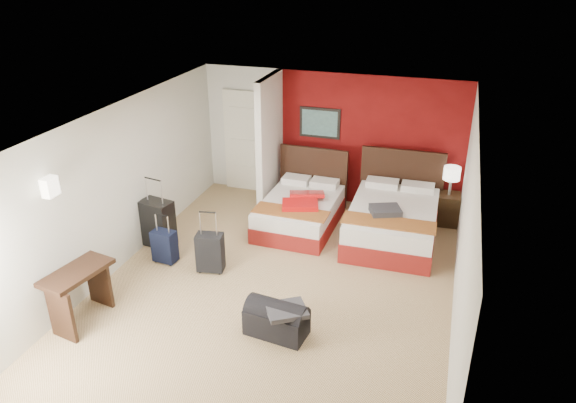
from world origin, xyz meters
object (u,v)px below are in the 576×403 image
at_px(table_lamp, 451,181).
at_px(duffel_bag, 277,321).
at_px(bed_left, 299,213).
at_px(red_suitcase_open, 304,200).
at_px(suitcase_navy, 165,248).
at_px(desk, 81,296).
at_px(nightstand, 447,209).
at_px(suitcase_black, 158,225).
at_px(bed_right, 392,223).
at_px(suitcase_charcoal, 210,254).

xyz_separation_m(table_lamp, duffel_bag, (-1.93, -3.86, -0.63)).
xyz_separation_m(bed_left, red_suitcase_open, (0.10, -0.10, 0.32)).
height_order(suitcase_navy, duffel_bag, suitcase_navy).
xyz_separation_m(duffel_bag, desk, (-2.54, -0.50, 0.19)).
xyz_separation_m(nightstand, desk, (-4.47, -4.36, 0.10)).
relative_size(suitcase_black, desk, 0.85).
bearing_deg(red_suitcase_open, table_lamp, 6.06).
relative_size(duffel_bag, desk, 0.84).
bearing_deg(bed_right, suitcase_navy, -152.09).
xyz_separation_m(red_suitcase_open, desk, (-2.08, -3.34, -0.20)).
distance_m(red_suitcase_open, table_lamp, 2.61).
bearing_deg(duffel_bag, bed_left, 107.88).
relative_size(bed_left, duffel_bag, 2.27).
height_order(suitcase_charcoal, suitcase_navy, suitcase_charcoal).
bearing_deg(duffel_bag, bed_right, 77.23).
height_order(nightstand, desk, desk).
bearing_deg(table_lamp, bed_left, -159.64).
height_order(red_suitcase_open, desk, desk).
bearing_deg(table_lamp, bed_right, -133.59).
distance_m(suitcase_navy, duffel_bag, 2.52).
relative_size(suitcase_navy, desk, 0.55).
bearing_deg(bed_left, suitcase_charcoal, -114.59).
xyz_separation_m(nightstand, duffel_bag, (-1.93, -3.86, -0.09)).
bearing_deg(nightstand, suitcase_navy, -150.46).
distance_m(table_lamp, suitcase_charcoal, 4.37).
bearing_deg(desk, nightstand, 54.73).
bearing_deg(nightstand, bed_left, -163.08).
bearing_deg(suitcase_charcoal, bed_left, 54.18).
bearing_deg(suitcase_black, duffel_bag, -20.46).
relative_size(bed_left, desk, 1.91).
xyz_separation_m(bed_right, suitcase_charcoal, (-2.51, -1.83, -0.01)).
distance_m(table_lamp, suitcase_navy, 5.01).
bearing_deg(nightstand, suitcase_black, -156.66).
xyz_separation_m(suitcase_black, desk, (0.05, -2.08, -0.01)).
xyz_separation_m(bed_right, nightstand, (0.86, 0.90, -0.02)).
height_order(bed_right, duffel_bag, bed_right).
distance_m(suitcase_charcoal, duffel_bag, 1.83).
xyz_separation_m(nightstand, suitcase_navy, (-4.17, -2.71, -0.03)).
height_order(bed_right, suitcase_charcoal, bed_right).
height_order(table_lamp, duffel_bag, table_lamp).
height_order(suitcase_navy, desk, desk).
distance_m(bed_left, nightstand, 2.65).
bearing_deg(table_lamp, suitcase_navy, -147.02).
relative_size(bed_left, suitcase_navy, 3.47).
bearing_deg(suitcase_charcoal, table_lamp, 29.29).
bearing_deg(desk, duffel_bag, 21.66).
xyz_separation_m(suitcase_charcoal, suitcase_navy, (-0.80, 0.03, -0.04)).
relative_size(suitcase_charcoal, desk, 0.64).
height_order(nightstand, suitcase_navy, nightstand).
bearing_deg(duffel_bag, suitcase_black, 155.83).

